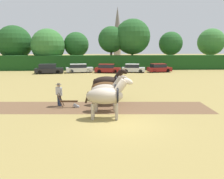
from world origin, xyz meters
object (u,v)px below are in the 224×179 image
Objects in this scene: parked_car_center_left at (107,69)px; parked_car_center_right at (159,68)px; parked_car_far_left at (49,69)px; tree_center_right at (133,37)px; church_spire at (117,32)px; farmer_at_plow at (59,93)px; tree_right at (171,44)px; tree_far_right at (211,42)px; tree_center at (111,40)px; tree_far_left at (14,43)px; farmer_beside_team at (108,84)px; parked_car_left at (79,68)px; draft_horse_lead_left at (107,96)px; tree_center_left at (76,45)px; parked_car_center at (133,68)px; tree_left at (48,46)px; draft_horse_trail_right at (108,82)px; draft_horse_trail_left at (108,88)px; plow at (71,103)px; draft_horse_lead_right at (107,91)px.

parked_car_center_left is 8.82m from parked_car_center_right.
tree_center_right is at bearing 21.82° from parked_car_far_left.
church_spire is 62.63m from farmer_at_plow.
tree_far_right is at bearing 3.96° from tree_right.
tree_right is 16.57m from parked_car_center_left.
tree_right is (12.31, 0.88, -0.75)m from tree_center.
tree_right is 1.59× the size of parked_car_far_left.
farmer_beside_team is (17.37, -25.38, -4.11)m from tree_far_left.
parked_car_left is 4.74m from parked_car_center_left.
parked_car_left is (-3.75, 24.11, -0.70)m from draft_horse_lead_left.
parked_car_center_right is at bearing -118.60° from tree_right.
tree_center_left is 14.21m from parked_car_center.
tree_far_right is (28.16, 0.12, 0.56)m from tree_center_left.
tree_far_left is 1.16× the size of tree_center_left.
tree_center is 0.85× the size of tree_center_right.
tree_far_left is 16.16m from parked_car_left.
tree_far_right reaches higher than tree_center_left.
church_spire is at bearing 63.90° from tree_left.
church_spire is at bearing 118.71° from tree_far_right.
draft_horse_trail_right is (0.29, 4.76, 0.05)m from draft_horse_lead_left.
tree_center is 0.47× the size of church_spire.
draft_horse_trail_left is 2.91m from plow.
tree_center_left is 30.35m from draft_horse_trail_left.
tree_right is 29.33m from farmer_beside_team.
tree_right is at bearing 9.20° from farmer_at_plow.
tree_left is at bearing 151.35° from parked_car_center_right.
tree_far_right reaches higher than farmer_beside_team.
farmer_beside_team is 0.38× the size of parked_car_center_right.
church_spire is 4.23× the size of parked_car_center_right.
church_spire reaches higher than tree_center_right.
parked_car_center_left is (3.44, 21.04, 0.39)m from plow.
tree_left is 17.55m from parked_car_center.
tree_far_left is 2.87× the size of draft_horse_lead_left.
tree_left is at bearing 94.98° from parked_car_far_left.
tree_center_left is 9.71m from parked_car_left.
parked_car_center_left is at bearing -97.80° from tree_center.
tree_far_right is 1.93× the size of parked_car_center_right.
farmer_at_plow is 1.06× the size of farmer_beside_team.
tree_center is at bearing 177.76° from tree_center_right.
parked_car_far_left is (-8.53, 23.17, -0.67)m from draft_horse_lead_left.
tree_center_left is 1.56× the size of parked_car_far_left.
parked_car_far_left reaches higher than plow.
tree_left is 12.35m from tree_center.
farmer_beside_team is 0.39× the size of parked_car_center.
tree_right is 31.20m from draft_horse_trail_right.
draft_horse_trail_left reaches higher than parked_car_left.
parked_car_center_left is at bearing 91.17° from draft_horse_lead_right.
draft_horse_lead_right is at bearing -16.86° from plow.
tree_far_left is 19.07m from tree_center.
tree_far_right is (33.43, 1.88, 0.76)m from tree_left.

